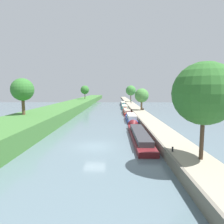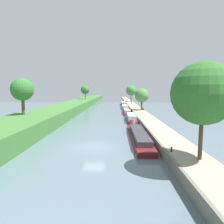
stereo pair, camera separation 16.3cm
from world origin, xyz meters
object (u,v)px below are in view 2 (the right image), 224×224
(narrowboat_teal, at_px, (125,107))
(park_bench, at_px, (143,109))
(narrowboat_blue, at_px, (131,118))
(mooring_bollard_far, at_px, (126,101))
(narrowboat_navy, at_px, (123,104))
(mooring_bollard_near, at_px, (171,149))
(narrowboat_maroon, at_px, (138,134))
(person_walking, at_px, (131,101))
(narrowboat_red, at_px, (127,112))

(narrowboat_teal, xyz_separation_m, park_bench, (4.37, -14.65, 0.87))
(narrowboat_blue, xyz_separation_m, mooring_bollard_far, (1.72, 47.93, 0.65))
(narrowboat_navy, relative_size, park_bench, 9.55)
(mooring_bollard_near, xyz_separation_m, mooring_bollard_far, (0.00, 72.61, 0.00))
(narrowboat_maroon, height_order, mooring_bollard_far, mooring_bollard_far)
(narrowboat_maroon, distance_m, narrowboat_blue, 15.21)
(person_walking, bearing_deg, narrowboat_blue, -94.75)
(mooring_bollard_near, xyz_separation_m, park_bench, (2.58, 36.90, 0.12))
(mooring_bollard_far, bearing_deg, person_walking, -80.95)
(narrowboat_teal, bearing_deg, narrowboat_navy, 89.72)
(narrowboat_navy, xyz_separation_m, mooring_bollard_near, (1.72, -66.01, 0.62))
(person_walking, bearing_deg, narrowboat_maroon, -93.65)
(narrowboat_maroon, bearing_deg, person_walking, 86.35)
(narrowboat_maroon, relative_size, narrowboat_teal, 1.21)
(narrowboat_blue, bearing_deg, narrowboat_maroon, -90.85)
(narrowboat_navy, bearing_deg, narrowboat_blue, -89.99)
(park_bench, bearing_deg, narrowboat_navy, 98.40)
(person_walking, distance_m, mooring_bollard_far, 9.48)
(person_walking, bearing_deg, narrowboat_teal, -105.64)
(narrowboat_maroon, height_order, narrowboat_teal, narrowboat_teal)
(narrowboat_red, height_order, narrowboat_navy, narrowboat_navy)
(narrowboat_navy, distance_m, mooring_bollard_near, 66.03)
(narrowboat_red, bearing_deg, park_bench, -1.45)
(narrowboat_maroon, xyz_separation_m, narrowboat_navy, (0.22, 56.54, 0.13))
(narrowboat_teal, distance_m, mooring_bollard_near, 51.58)
(narrowboat_blue, height_order, person_walking, person_walking)
(narrowboat_blue, distance_m, person_walking, 38.74)
(narrowboat_blue, distance_m, narrowboat_red, 12.33)
(narrowboat_navy, relative_size, mooring_bollard_far, 31.82)
(narrowboat_navy, height_order, mooring_bollard_near, narrowboat_navy)
(narrowboat_teal, bearing_deg, mooring_bollard_far, 85.13)
(narrowboat_blue, relative_size, person_walking, 6.41)
(narrowboat_teal, relative_size, park_bench, 9.11)
(person_walking, bearing_deg, park_bench, -87.64)
(narrowboat_blue, xyz_separation_m, narrowboat_teal, (-0.08, 26.87, -0.09))
(narrowboat_maroon, distance_m, narrowboat_navy, 56.54)
(narrowboat_navy, distance_m, person_walking, 4.41)
(narrowboat_blue, bearing_deg, narrowboat_navy, 90.01)
(person_walking, xyz_separation_m, mooring_bollard_near, (-1.49, -63.27, -0.65))
(narrowboat_teal, distance_m, mooring_bollard_far, 21.16)
(narrowboat_maroon, relative_size, narrowboat_navy, 1.16)
(narrowboat_navy, bearing_deg, narrowboat_maroon, -90.22)
(person_walking, bearing_deg, mooring_bollard_near, -91.35)
(park_bench, bearing_deg, mooring_bollard_far, 94.13)
(narrowboat_red, relative_size, mooring_bollard_near, 27.06)
(person_walking, bearing_deg, narrowboat_navy, 139.55)
(narrowboat_blue, height_order, narrowboat_teal, narrowboat_blue)
(narrowboat_red, bearing_deg, narrowboat_maroon, -90.09)
(narrowboat_teal, xyz_separation_m, person_walking, (3.28, 11.72, 1.39))
(narrowboat_navy, relative_size, person_walking, 8.63)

